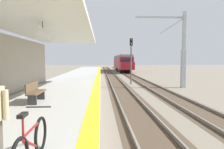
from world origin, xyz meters
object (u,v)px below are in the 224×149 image
(rail_signal_post, at_px, (131,56))
(catenary_pylon_far_side, at_px, (181,52))
(platform_bench, at_px, (35,92))
(approaching_train, at_px, (122,62))
(bicycle_beside_commuter, at_px, (31,144))

(rail_signal_post, bearing_deg, catenary_pylon_far_side, -37.13)
(catenary_pylon_far_side, distance_m, platform_bench, 15.35)
(rail_signal_post, height_order, catenary_pylon_far_side, catenary_pylon_far_side)
(approaching_train, relative_size, platform_bench, 12.25)
(rail_signal_post, relative_size, platform_bench, 3.25)
(approaching_train, height_order, bicycle_beside_commuter, approaching_train)
(bicycle_beside_commuter, xyz_separation_m, platform_bench, (-1.69, 5.58, 0.08))
(bicycle_beside_commuter, distance_m, catenary_pylon_far_side, 18.78)
(approaching_train, bearing_deg, rail_signal_post, -93.90)
(bicycle_beside_commuter, distance_m, platform_bench, 5.83)
(bicycle_beside_commuter, distance_m, rail_signal_post, 20.24)
(bicycle_beside_commuter, relative_size, rail_signal_post, 0.35)
(platform_bench, bearing_deg, rail_signal_post, 65.52)
(approaching_train, relative_size, catenary_pylon_far_side, 2.61)
(approaching_train, bearing_deg, catenary_pylon_far_side, -84.97)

